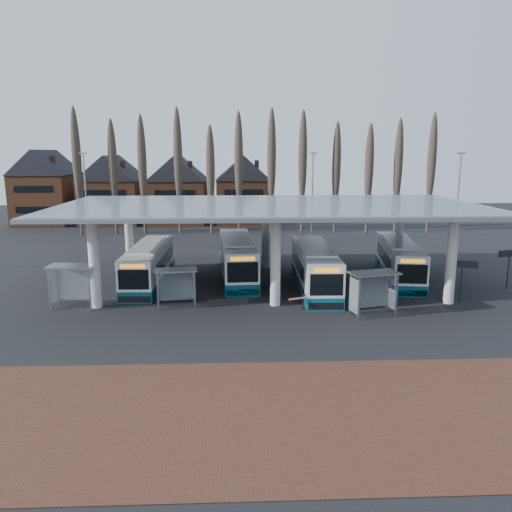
{
  "coord_description": "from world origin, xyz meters",
  "views": [
    {
      "loc": [
        -2.62,
        -30.01,
        10.22
      ],
      "look_at": [
        -1.12,
        7.0,
        2.48
      ],
      "focal_mm": 35.0,
      "sensor_mm": 36.0,
      "label": 1
    }
  ],
  "objects_px": {
    "bus_3": "(399,261)",
    "shelter_1": "(176,279)",
    "bus_1": "(237,259)",
    "shelter_0": "(73,276)",
    "bus_0": "(149,265)",
    "bus_2": "(314,268)",
    "shelter_2": "(373,283)"
  },
  "relations": [
    {
      "from": "bus_1",
      "to": "shelter_0",
      "type": "height_order",
      "value": "bus_1"
    },
    {
      "from": "bus_0",
      "to": "bus_2",
      "type": "relative_size",
      "value": 0.97
    },
    {
      "from": "shelter_1",
      "to": "bus_1",
      "type": "bearing_deg",
      "value": 54.46
    },
    {
      "from": "bus_0",
      "to": "bus_3",
      "type": "height_order",
      "value": "bus_3"
    },
    {
      "from": "bus_1",
      "to": "shelter_0",
      "type": "bearing_deg",
      "value": -148.02
    },
    {
      "from": "bus_2",
      "to": "shelter_2",
      "type": "xyz_separation_m",
      "value": [
        2.67,
        -6.62,
        0.54
      ]
    },
    {
      "from": "bus_3",
      "to": "bus_1",
      "type": "bearing_deg",
      "value": -175.39
    },
    {
      "from": "shelter_0",
      "to": "shelter_2",
      "type": "bearing_deg",
      "value": -3.06
    },
    {
      "from": "shelter_1",
      "to": "shelter_0",
      "type": "bearing_deg",
      "value": 170.2
    },
    {
      "from": "bus_2",
      "to": "shelter_0",
      "type": "xyz_separation_m",
      "value": [
        -16.84,
        -4.16,
        0.58
      ]
    },
    {
      "from": "bus_1",
      "to": "shelter_2",
      "type": "distance_m",
      "value": 13.35
    },
    {
      "from": "bus_0",
      "to": "bus_3",
      "type": "bearing_deg",
      "value": 3.24
    },
    {
      "from": "shelter_1",
      "to": "shelter_2",
      "type": "height_order",
      "value": "shelter_2"
    },
    {
      "from": "bus_2",
      "to": "shelter_2",
      "type": "bearing_deg",
      "value": -66.81
    },
    {
      "from": "bus_0",
      "to": "bus_2",
      "type": "height_order",
      "value": "bus_2"
    },
    {
      "from": "bus_1",
      "to": "bus_2",
      "type": "xyz_separation_m",
      "value": [
        5.87,
        -3.63,
        -0.04
      ]
    },
    {
      "from": "shelter_1",
      "to": "bus_3",
      "type": "bearing_deg",
      "value": 13.77
    },
    {
      "from": "bus_0",
      "to": "shelter_0",
      "type": "xyz_separation_m",
      "value": [
        -3.99,
        -6.06,
        0.63
      ]
    },
    {
      "from": "bus_1",
      "to": "bus_3",
      "type": "distance_m",
      "value": 13.29
    },
    {
      "from": "bus_0",
      "to": "shelter_2",
      "type": "distance_m",
      "value": 17.71
    },
    {
      "from": "bus_1",
      "to": "bus_2",
      "type": "relative_size",
      "value": 1.03
    },
    {
      "from": "bus_1",
      "to": "bus_3",
      "type": "relative_size",
      "value": 1.04
    },
    {
      "from": "bus_1",
      "to": "shelter_0",
      "type": "xyz_separation_m",
      "value": [
        -10.97,
        -7.79,
        0.54
      ]
    },
    {
      "from": "bus_3",
      "to": "shelter_1",
      "type": "relative_size",
      "value": 3.89
    },
    {
      "from": "bus_0",
      "to": "shelter_1",
      "type": "xyz_separation_m",
      "value": [
        2.82,
        -6.26,
        0.42
      ]
    },
    {
      "from": "bus_1",
      "to": "bus_3",
      "type": "height_order",
      "value": "bus_1"
    },
    {
      "from": "bus_3",
      "to": "shelter_0",
      "type": "height_order",
      "value": "bus_3"
    },
    {
      "from": "bus_0",
      "to": "shelter_2",
      "type": "relative_size",
      "value": 3.38
    },
    {
      "from": "bus_1",
      "to": "shelter_0",
      "type": "relative_size",
      "value": 3.74
    },
    {
      "from": "bus_2",
      "to": "bus_3",
      "type": "relative_size",
      "value": 1.01
    },
    {
      "from": "bus_0",
      "to": "shelter_0",
      "type": "height_order",
      "value": "bus_0"
    },
    {
      "from": "bus_1",
      "to": "bus_0",
      "type": "bearing_deg",
      "value": -169.46
    }
  ]
}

